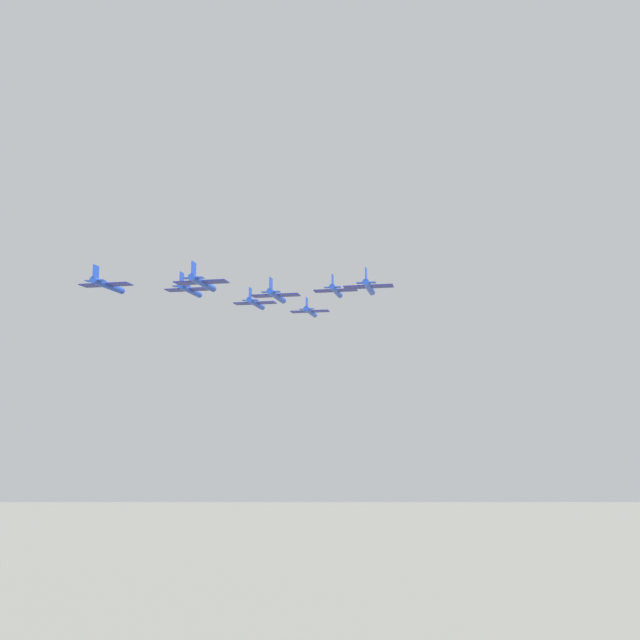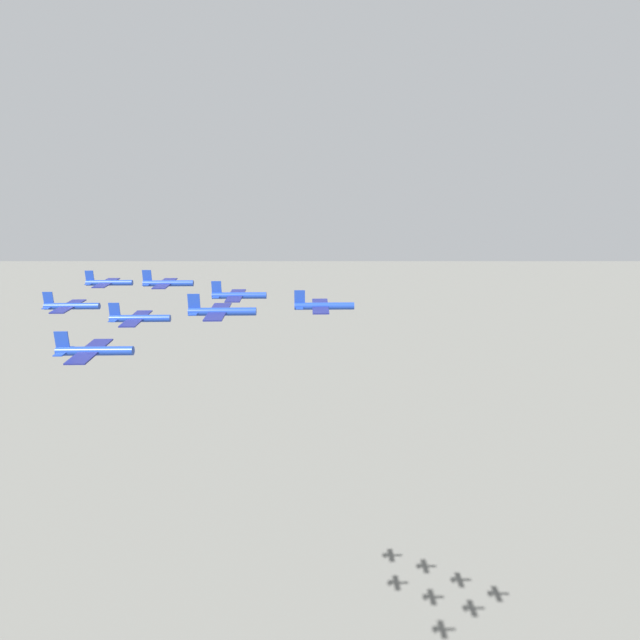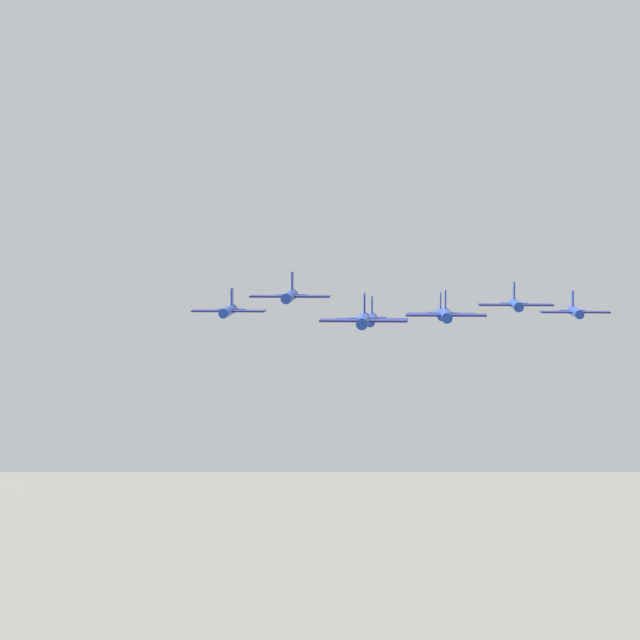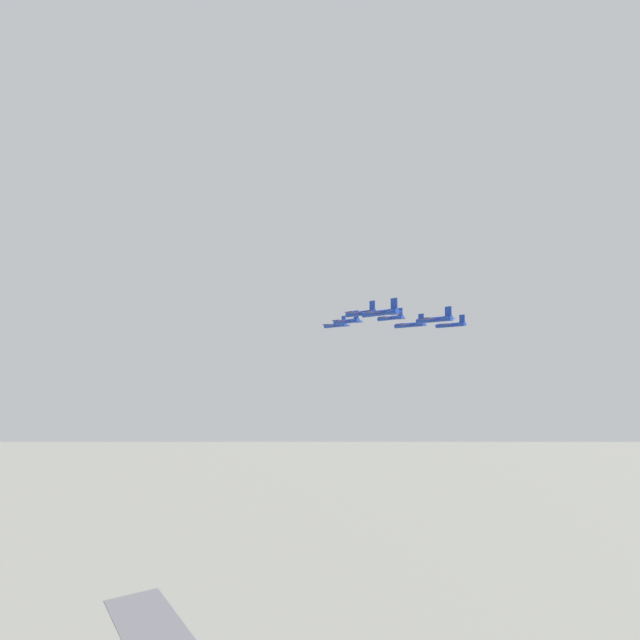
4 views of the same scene
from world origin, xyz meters
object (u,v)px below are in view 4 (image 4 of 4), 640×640
at_px(jet_1, 347,321).
at_px(jet_2, 391,318).
at_px(jet_6, 381,313).
at_px(jet_7, 435,319).
at_px(jet_4, 410,325).
at_px(jet_3, 362,313).
at_px(jet_0, 336,325).
at_px(jet_5, 451,325).

xyz_separation_m(jet_1, jet_2, (-5.03, -15.71, 1.93)).
bearing_deg(jet_6, jet_1, 59.53).
relative_size(jet_2, jet_6, 1.00).
bearing_deg(jet_7, jet_4, 59.53).
bearing_deg(jet_7, jet_1, 90.00).
distance_m(jet_3, jet_7, 16.39).
distance_m(jet_0, jet_2, 16.34).
bearing_deg(jet_5, jet_3, 180.00).
xyz_separation_m(jet_2, jet_3, (-5.81, 27.84, -1.63)).
bearing_deg(jet_2, jet_0, 120.47).
relative_size(jet_2, jet_4, 1.00).
height_order(jet_0, jet_1, jet_0).
bearing_deg(jet_3, jet_6, -120.47).
xyz_separation_m(jet_5, jet_6, (-0.79, 43.55, -0.86)).
height_order(jet_1, jet_2, jet_2).
height_order(jet_0, jet_2, jet_2).
bearing_deg(jet_6, jet_7, 0.00).
relative_size(jet_2, jet_3, 1.00).
bearing_deg(jet_2, jet_1, 180.00).
height_order(jet_0, jet_5, jet_0).
bearing_deg(jet_1, jet_3, -120.47).
bearing_deg(jet_4, jet_0, 90.00).
bearing_deg(jet_0, jet_1, -120.47).
bearing_deg(jet_5, jet_1, 150.46).
bearing_deg(jet_4, jet_2, 59.53).
height_order(jet_3, jet_5, jet_3).
xyz_separation_m(jet_2, jet_6, (-16.65, 39.97, -3.32)).
bearing_deg(jet_6, jet_2, 40.36).
bearing_deg(jet_0, jet_3, -120.47).
xyz_separation_m(jet_6, jet_7, (-5.03, -15.71, -0.29)).
xyz_separation_m(jet_4, jet_7, (-10.84, 12.13, -0.25)).
bearing_deg(jet_3, jet_4, -0.00).
xyz_separation_m(jet_3, jet_6, (-10.84, 12.13, -1.69)).
xyz_separation_m(jet_0, jet_3, (-21.68, 24.26, -0.05)).
distance_m(jet_1, jet_6, 32.57).
relative_size(jet_5, jet_6, 1.00).
relative_size(jet_6, jet_7, 1.00).
bearing_deg(jet_6, jet_4, 29.54).
distance_m(jet_4, jet_7, 16.27).
bearing_deg(jet_1, jet_5, -29.54).
relative_size(jet_0, jet_4, 1.00).
bearing_deg(jet_3, jet_5, -0.00).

